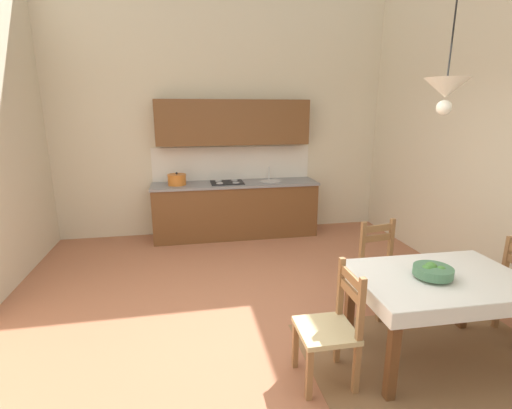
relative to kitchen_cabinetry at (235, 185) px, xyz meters
name	(u,v)px	position (x,y,z in m)	size (l,w,h in m)	color
ground_plane	(264,339)	(-0.13, -2.91, -0.91)	(5.98, 6.97, 0.10)	#AD6B4C
wall_back	(223,106)	(-0.13, 0.33, 1.25)	(5.98, 0.12, 4.21)	beige
area_rug	(437,365)	(1.19, -3.60, -0.85)	(2.10, 1.60, 0.01)	olive
kitchen_cabinetry	(235,185)	(0.00, 0.00, 0.00)	(2.66, 0.63, 2.20)	brown
dining_table	(438,291)	(1.19, -3.50, -0.23)	(1.37, 0.95, 0.75)	brown
dining_chair_tv_side	(331,328)	(0.24, -3.58, -0.41)	(0.43, 0.43, 0.93)	#D1BC89
dining_chair_kitchen_side	(383,269)	(1.19, -2.66, -0.41)	(0.47, 0.47, 0.93)	#D1BC89
fruit_bowl	(433,271)	(1.10, -3.52, -0.04)	(0.30, 0.30, 0.12)	#4C7F5B
pendant_lamp	(446,89)	(1.10, -3.41, 1.34)	(0.32, 0.32, 0.81)	black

